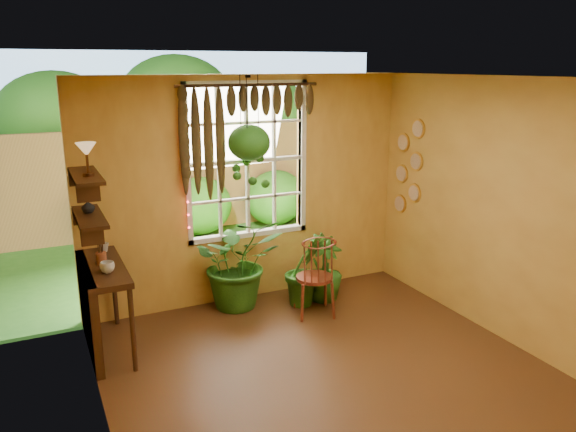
% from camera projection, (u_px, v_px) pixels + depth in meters
% --- Properties ---
extents(floor, '(4.50, 4.50, 0.00)m').
position_uv_depth(floor, '(342.00, 385.00, 5.08)').
color(floor, '#4F2C16').
rests_on(floor, ground).
extents(ceiling, '(4.50, 4.50, 0.00)m').
position_uv_depth(ceiling, '(350.00, 78.00, 4.37)').
color(ceiling, silver).
rests_on(ceiling, wall_back).
extents(wall_back, '(4.00, 0.00, 4.00)m').
position_uv_depth(wall_back, '(248.00, 191.00, 6.69)').
color(wall_back, '#E6B84E').
rests_on(wall_back, floor).
extents(wall_left, '(0.00, 4.50, 4.50)m').
position_uv_depth(wall_left, '(98.00, 281.00, 3.90)').
color(wall_left, '#E6B84E').
rests_on(wall_left, floor).
extents(wall_right, '(0.00, 4.50, 4.50)m').
position_uv_depth(wall_right, '(520.00, 216.00, 5.55)').
color(wall_right, '#E6B84E').
rests_on(wall_right, floor).
extents(window, '(1.52, 0.10, 1.86)m').
position_uv_depth(window, '(247.00, 161.00, 6.62)').
color(window, white).
rests_on(window, wall_back).
extents(valance_vine, '(1.70, 0.12, 1.10)m').
position_uv_depth(valance_vine, '(243.00, 113.00, 6.33)').
color(valance_vine, '#3B1D10').
rests_on(valance_vine, window).
extents(string_lights, '(0.03, 0.03, 1.54)m').
position_uv_depth(string_lights, '(186.00, 163.00, 6.22)').
color(string_lights, '#FF2633').
rests_on(string_lights, window).
extents(wall_plates, '(0.04, 0.32, 1.10)m').
position_uv_depth(wall_plates, '(408.00, 168.00, 7.05)').
color(wall_plates, '#FAE6CC').
rests_on(wall_plates, wall_right).
extents(counter_ledge, '(0.40, 1.20, 0.90)m').
position_uv_depth(counter_ledge, '(94.00, 300.00, 5.54)').
color(counter_ledge, '#3B1D10').
rests_on(counter_ledge, floor).
extents(shelf_lower, '(0.25, 0.90, 0.04)m').
position_uv_depth(shelf_lower, '(90.00, 217.00, 5.34)').
color(shelf_lower, '#3B1D10').
rests_on(shelf_lower, wall_left).
extents(shelf_upper, '(0.25, 0.90, 0.04)m').
position_uv_depth(shelf_upper, '(86.00, 176.00, 5.23)').
color(shelf_upper, '#3B1D10').
rests_on(shelf_upper, wall_left).
extents(backyard, '(14.00, 10.00, 12.00)m').
position_uv_depth(backyard, '(173.00, 146.00, 10.84)').
color(backyard, '#225A19').
rests_on(backyard, ground).
extents(windsor_chair, '(0.52, 0.54, 1.13)m').
position_uv_depth(windsor_chair, '(315.00, 288.00, 6.42)').
color(windsor_chair, maroon).
rests_on(windsor_chair, floor).
extents(potted_plant_left, '(1.12, 1.01, 1.13)m').
position_uv_depth(potted_plant_left, '(238.00, 261.00, 6.60)').
color(potted_plant_left, '#134712').
rests_on(potted_plant_left, floor).
extents(potted_plant_mid, '(0.52, 0.43, 0.89)m').
position_uv_depth(potted_plant_mid, '(305.00, 269.00, 6.68)').
color(potted_plant_mid, '#134712').
rests_on(potted_plant_mid, floor).
extents(potted_plant_right, '(0.56, 0.56, 0.81)m').
position_uv_depth(potted_plant_right, '(324.00, 268.00, 6.83)').
color(potted_plant_right, '#134712').
rests_on(potted_plant_right, floor).
extents(hanging_basket, '(0.48, 0.48, 1.27)m').
position_uv_depth(hanging_basket, '(249.00, 145.00, 6.29)').
color(hanging_basket, black).
rests_on(hanging_basket, ceiling).
extents(cup_a, '(0.16, 0.16, 0.11)m').
position_uv_depth(cup_a, '(107.00, 267.00, 5.29)').
color(cup_a, silver).
rests_on(cup_a, counter_ledge).
extents(cup_b, '(0.12, 0.12, 0.09)m').
position_uv_depth(cup_b, '(104.00, 247.00, 5.89)').
color(cup_b, beige).
rests_on(cup_b, counter_ledge).
extents(brush_jar, '(0.10, 0.10, 0.37)m').
position_uv_depth(brush_jar, '(101.00, 250.00, 5.49)').
color(brush_jar, brown).
rests_on(brush_jar, counter_ledge).
extents(shelf_vase, '(0.13, 0.13, 0.13)m').
position_uv_depth(shelf_vase, '(88.00, 206.00, 5.41)').
color(shelf_vase, '#B2AD99').
rests_on(shelf_vase, shelf_lower).
extents(tiffany_lamp, '(0.18, 0.18, 0.31)m').
position_uv_depth(tiffany_lamp, '(86.00, 152.00, 5.06)').
color(tiffany_lamp, '#512E17').
rests_on(tiffany_lamp, shelf_upper).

